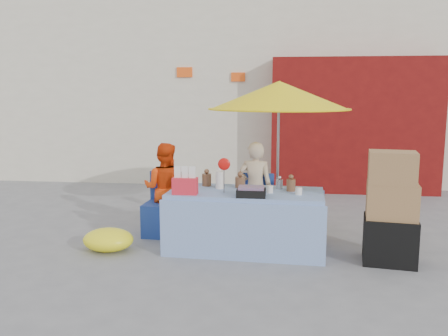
# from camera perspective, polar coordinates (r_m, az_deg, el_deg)

# --- Properties ---
(ground) EXTENTS (80.00, 80.00, 0.00)m
(ground) POSITION_cam_1_polar(r_m,az_deg,el_deg) (5.63, -1.43, -11.07)
(ground) COLOR slate
(ground) RESTS_ON ground
(backdrop) EXTENTS (14.00, 8.00, 7.80)m
(backdrop) POSITION_cam_1_polar(r_m,az_deg,el_deg) (12.80, 5.78, 14.23)
(backdrop) COLOR silver
(backdrop) RESTS_ON ground
(market_table) EXTENTS (1.97, 1.00, 1.17)m
(market_table) POSITION_cam_1_polar(r_m,az_deg,el_deg) (5.90, 2.55, -6.22)
(market_table) COLOR #8DA8E2
(market_table) RESTS_ON ground
(chair_left) EXTENTS (0.51, 0.50, 0.85)m
(chair_left) POSITION_cam_1_polar(r_m,az_deg,el_deg) (6.58, -7.34, -5.82)
(chair_left) COLOR navy
(chair_left) RESTS_ON ground
(chair_right) EXTENTS (0.51, 0.50, 0.85)m
(chair_right) POSITION_cam_1_polar(r_m,az_deg,el_deg) (6.39, 3.66, -6.20)
(chair_right) COLOR navy
(chair_right) RESTS_ON ground
(vendor_orange) EXTENTS (0.64, 0.51, 1.26)m
(vendor_orange) POSITION_cam_1_polar(r_m,az_deg,el_deg) (6.62, -7.13, -2.41)
(vendor_orange) COLOR #E73D0C
(vendor_orange) RESTS_ON ground
(vendor_beige) EXTENTS (0.49, 0.34, 1.29)m
(vendor_beige) POSITION_cam_1_polar(r_m,az_deg,el_deg) (6.43, 3.75, -2.53)
(vendor_beige) COLOR beige
(vendor_beige) RESTS_ON ground
(umbrella) EXTENTS (1.90, 1.90, 2.09)m
(umbrella) POSITION_cam_1_polar(r_m,az_deg,el_deg) (6.45, 6.63, 8.60)
(umbrella) COLOR gray
(umbrella) RESTS_ON ground
(box_stack) EXTENTS (0.65, 0.56, 1.29)m
(box_stack) POSITION_cam_1_polar(r_m,az_deg,el_deg) (5.71, 19.44, -5.03)
(box_stack) COLOR black
(box_stack) RESTS_ON ground
(tarp_bundle) EXTENTS (0.70, 0.59, 0.28)m
(tarp_bundle) POSITION_cam_1_polar(r_m,az_deg,el_deg) (6.08, -13.75, -8.38)
(tarp_bundle) COLOR #FFF31A
(tarp_bundle) RESTS_ON ground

